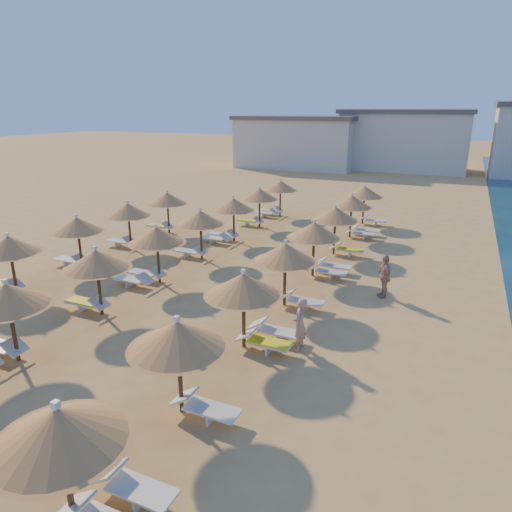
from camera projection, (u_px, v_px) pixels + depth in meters
The scene contains 8 objects.
ground at pixel (212, 320), 16.77m from camera, with size 220.00×220.00×0.00m, color tan.
hotel_blocks at pixel (426, 141), 54.76m from camera, with size 45.82×11.70×8.10m.
parasol_row_east at pixel (266, 268), 15.84m from camera, with size 2.55×35.47×2.68m.
parasol_row_west at pixel (129, 248), 18.20m from camera, with size 2.55×35.47×2.68m.
parasol_row_inland at pixel (46, 235), 19.99m from camera, with size 2.55×20.84×2.68m.
loungers at pixel (162, 296), 18.05m from camera, with size 13.75×33.54×0.66m.
beachgoer_a at pixel (300, 324), 14.50m from camera, with size 0.65×0.42×1.77m, color tan.
beachgoer_c at pixel (384, 276), 18.62m from camera, with size 1.06×0.44×1.80m, color tan.
Camera 1 is at (7.77, -13.18, 7.43)m, focal length 32.00 mm.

